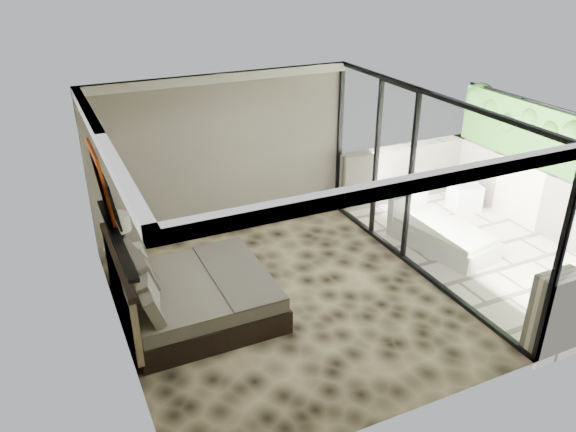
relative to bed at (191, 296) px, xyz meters
name	(u,v)px	position (x,y,z in m)	size (l,w,h in m)	color
floor	(285,301)	(1.31, -0.22, -0.33)	(5.00, 5.00, 0.00)	black
ceiling	(285,111)	(1.31, -0.22, 2.46)	(4.50, 5.00, 0.02)	silver
back_wall	(224,156)	(1.31, 2.27, 1.07)	(4.50, 0.02, 2.80)	gray
left_wall	(113,248)	(-0.93, -0.22, 1.07)	(0.02, 5.00, 2.80)	gray
glass_wall	(423,186)	(3.56, -0.22, 1.07)	(0.08, 5.00, 2.80)	white
terrace_slab	(485,251)	(5.06, -0.22, -0.39)	(3.00, 5.00, 0.12)	silver
parapet_far	(550,204)	(6.41, -0.22, 0.22)	(0.30, 5.00, 1.10)	beige
foliage_hedge	(564,144)	(6.41, -0.22, 1.32)	(0.36, 4.60, 1.10)	#326620
picture_ledge	(116,236)	(-0.87, -0.12, 1.17)	(0.12, 2.20, 0.05)	black
bed	(191,296)	(0.00, 0.00, 0.00)	(2.02, 1.96, 1.11)	black
nightstand	(127,267)	(-0.64, 1.23, -0.06)	(0.55, 0.55, 0.55)	black
table_lamp	(119,229)	(-0.68, 1.20, 0.60)	(0.36, 0.36, 0.65)	black
abstract_canvas	(101,182)	(-0.89, 0.50, 1.64)	(0.04, 0.90, 0.90)	#C55410
framed_print	(112,202)	(-0.83, 0.16, 1.49)	(0.03, 0.50, 0.60)	black
ottoman	(464,196)	(5.76, 1.18, -0.07)	(0.52, 0.52, 0.52)	white
lounger	(440,234)	(4.37, 0.18, -0.12)	(1.18, 1.90, 0.69)	silver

